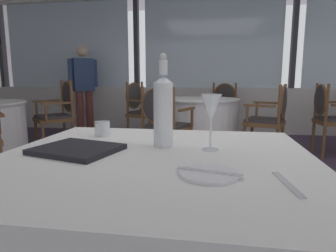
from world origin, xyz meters
TOP-DOWN VIEW (x-y plane):
  - ground_plane at (0.00, 0.00)m, footprint 11.97×11.97m
  - window_wall_far at (0.00, 3.40)m, footprint 9.20×0.14m
  - foreground_table at (-0.16, -1.15)m, footprint 1.15×1.09m
  - side_plate at (0.04, -1.34)m, footprint 0.18×0.18m
  - butter_knife at (0.04, -1.34)m, footprint 0.19×0.06m
  - dinner_fork at (0.25, -1.38)m, footprint 0.04×0.19m
  - water_bottle at (-0.15, -0.99)m, footprint 0.08×0.08m
  - wine_glass at (0.04, -1.04)m, footprint 0.08×0.08m
  - water_tumbler at (-0.49, -0.82)m, footprint 0.07×0.07m
  - menu_book at (-0.46, -1.14)m, footprint 0.35×0.31m
  - dining_chair_0_2 at (1.56, 1.89)m, footprint 0.47×0.54m
  - dining_chair_1_2 at (-2.10, 1.64)m, footprint 0.66×0.66m
  - background_table_2 at (-0.16, 1.99)m, footprint 1.16×1.16m
  - dining_chair_2_0 at (-1.10, 2.35)m, footprint 0.59×0.63m
  - dining_chair_2_1 at (-0.51, 1.05)m, footprint 0.63×0.59m
  - dining_chair_2_2 at (0.78, 1.64)m, footprint 0.59×0.63m
  - dining_chair_2_3 at (0.20, 2.93)m, footprint 0.63×0.59m
  - diner_person_0 at (-2.33, 2.91)m, footprint 0.43×0.39m

SIDE VIEW (x-z plane):
  - ground_plane at x=0.00m, z-range 0.00..0.00m
  - foreground_table at x=-0.16m, z-range 0.00..0.74m
  - background_table_2 at x=-0.16m, z-range 0.00..0.74m
  - dining_chair_2_1 at x=-0.51m, z-range 0.08..1.01m
  - dining_chair_2_2 at x=0.78m, z-range 0.09..1.03m
  - dining_chair_2_3 at x=0.20m, z-range 0.09..1.04m
  - dining_chair_0_2 at x=1.56m, z-range 0.09..1.04m
  - dining_chair_2_0 at x=-1.10m, z-range 0.08..1.05m
  - dining_chair_1_2 at x=-2.10m, z-range 0.08..1.08m
  - dinner_fork at x=0.25m, z-range 0.74..0.74m
  - side_plate at x=0.04m, z-range 0.74..0.75m
  - menu_book at x=-0.46m, z-range 0.74..0.76m
  - butter_knife at x=0.04m, z-range 0.74..0.75m
  - water_tumbler at x=-0.49m, z-range 0.74..0.81m
  - water_bottle at x=-0.15m, z-range 0.70..1.08m
  - wine_glass at x=0.04m, z-range 0.79..1.00m
  - diner_person_0 at x=-2.33m, z-range 0.11..1.72m
  - window_wall_far at x=0.00m, z-range -0.27..2.47m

